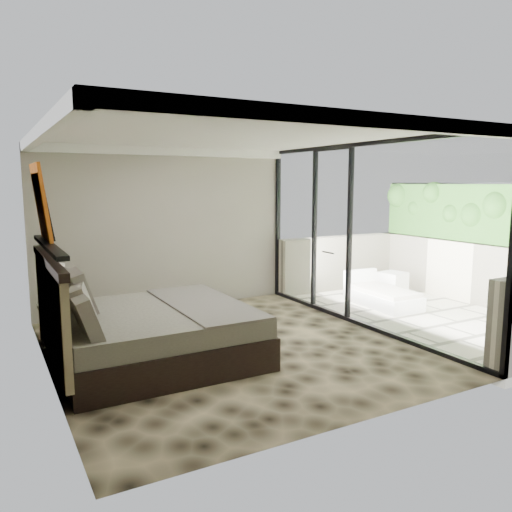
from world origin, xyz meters
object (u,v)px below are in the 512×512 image
nightstand (58,324)px  table_lamp (54,279)px  ottoman (393,283)px  lounger (381,296)px  bed (146,331)px

nightstand → table_lamp: (-0.02, -0.03, 0.65)m
table_lamp → ottoman: (6.25, -0.05, -0.66)m
ottoman → lounger: bearing=-146.0°
bed → ottoman: bed is taller
ottoman → lounger: size_ratio=0.31×
table_lamp → ottoman: bearing=-0.5°
nightstand → bed: bearing=-62.1°
nightstand → ottoman: size_ratio=1.06×
nightstand → table_lamp: table_lamp is taller
table_lamp → ottoman: size_ratio=1.27×
table_lamp → lounger: size_ratio=0.39×
nightstand → ottoman: bearing=-4.3°
nightstand → lounger: 5.46m
table_lamp → bed: bearing=-57.3°
table_lamp → lounger: bearing=-6.2°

